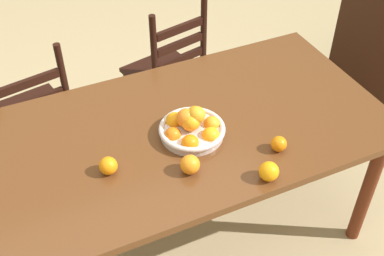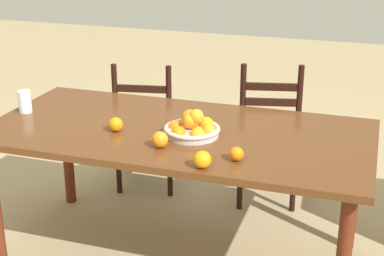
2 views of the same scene
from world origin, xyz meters
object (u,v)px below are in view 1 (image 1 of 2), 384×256
at_px(chair_near_window, 168,75).
at_px(chair_by_cabinet, 32,119).
at_px(fruit_bowl, 192,127).
at_px(orange_loose_3, 191,164).
at_px(orange_loose_2, 108,166).
at_px(orange_loose_1, 279,144).
at_px(orange_loose_0, 269,171).
at_px(dining_table, 166,146).

distance_m(chair_near_window, chair_by_cabinet, 0.82).
height_order(fruit_bowl, orange_loose_3, fruit_bowl).
distance_m(orange_loose_2, orange_loose_3, 0.32).
distance_m(chair_near_window, fruit_bowl, 0.94).
bearing_deg(orange_loose_1, orange_loose_0, -135.22).
height_order(chair_by_cabinet, fruit_bowl, chair_by_cabinet).
xyz_separation_m(fruit_bowl, orange_loose_0, (0.16, -0.36, -0.01)).
bearing_deg(orange_loose_0, chair_by_cabinet, 122.69).
distance_m(orange_loose_0, orange_loose_2, 0.62).
relative_size(dining_table, orange_loose_2, 27.06).
distance_m(orange_loose_0, orange_loose_1, 0.17).
bearing_deg(orange_loose_3, chair_near_window, 72.65).
height_order(orange_loose_1, orange_loose_2, orange_loose_2).
relative_size(dining_table, chair_near_window, 2.05).
xyz_separation_m(orange_loose_2, orange_loose_3, (0.30, -0.13, 0.00)).
height_order(orange_loose_0, orange_loose_1, orange_loose_0).
xyz_separation_m(chair_near_window, orange_loose_1, (0.05, -1.08, 0.33)).
height_order(chair_near_window, orange_loose_3, chair_near_window).
height_order(dining_table, orange_loose_3, orange_loose_3).
bearing_deg(orange_loose_2, fruit_bowl, 9.77).
height_order(orange_loose_1, orange_loose_3, orange_loose_3).
height_order(dining_table, orange_loose_2, orange_loose_2).
height_order(dining_table, chair_by_cabinet, chair_by_cabinet).
bearing_deg(fruit_bowl, chair_near_window, 74.61).
relative_size(chair_near_window, chair_by_cabinet, 1.07).
bearing_deg(orange_loose_3, orange_loose_1, -5.83).
bearing_deg(fruit_bowl, orange_loose_2, -170.23).
distance_m(chair_near_window, orange_loose_2, 1.15).
distance_m(chair_by_cabinet, orange_loose_3, 1.19).
height_order(chair_by_cabinet, orange_loose_2, chair_by_cabinet).
relative_size(fruit_bowl, orange_loose_1, 4.33).
bearing_deg(chair_near_window, dining_table, 54.41).
relative_size(chair_near_window, fruit_bowl, 3.38).
height_order(dining_table, fruit_bowl, fruit_bowl).
relative_size(orange_loose_0, orange_loose_1, 1.20).
bearing_deg(chair_by_cabinet, fruit_bowl, 114.94).
bearing_deg(orange_loose_0, chair_near_window, 86.72).
xyz_separation_m(dining_table, fruit_bowl, (0.10, -0.06, 0.12)).
bearing_deg(dining_table, orange_loose_2, -157.14).
bearing_deg(orange_loose_3, fruit_bowl, 64.74).
bearing_deg(chair_by_cabinet, orange_loose_3, 105.25).
relative_size(orange_loose_0, orange_loose_2, 1.08).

